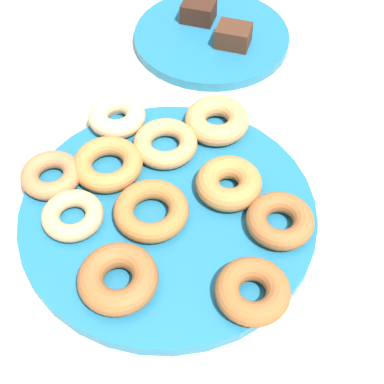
{
  "coord_description": "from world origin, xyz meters",
  "views": [
    {
      "loc": [
        0.42,
        0.01,
        0.57
      ],
      "look_at": [
        0.0,
        0.03,
        0.05
      ],
      "focal_mm": 52.18,
      "sensor_mm": 36.0,
      "label": 1
    }
  ],
  "objects_px": {
    "donut_10": "(73,215)",
    "brownie_near": "(199,11)",
    "donut_1": "(151,210)",
    "donut_3": "(118,278)",
    "donut_plate": "(168,212)",
    "brownie_far": "(234,36)",
    "donut_0": "(168,143)",
    "donut_8": "(217,120)",
    "donut_6": "(51,175)",
    "donut_2": "(229,183)",
    "donut_4": "(108,164)",
    "donut_7": "(117,116)",
    "cake_plate": "(211,37)",
    "donut_9": "(253,291)",
    "donut_5": "(280,221)"
  },
  "relations": [
    {
      "from": "donut_10",
      "to": "brownie_near",
      "type": "height_order",
      "value": "brownie_near"
    },
    {
      "from": "donut_1",
      "to": "donut_3",
      "type": "xyz_separation_m",
      "value": [
        0.09,
        -0.04,
        0.0
      ]
    },
    {
      "from": "donut_plate",
      "to": "brownie_near",
      "type": "height_order",
      "value": "brownie_near"
    },
    {
      "from": "donut_3",
      "to": "brownie_far",
      "type": "distance_m",
      "value": 0.46
    },
    {
      "from": "donut_0",
      "to": "donut_3",
      "type": "bearing_deg",
      "value": -16.66
    },
    {
      "from": "donut_8",
      "to": "donut_10",
      "type": "height_order",
      "value": "donut_8"
    },
    {
      "from": "brownie_near",
      "to": "brownie_far",
      "type": "relative_size",
      "value": 1.0
    },
    {
      "from": "donut_0",
      "to": "donut_1",
      "type": "relative_size",
      "value": 0.94
    },
    {
      "from": "donut_3",
      "to": "donut_6",
      "type": "xyz_separation_m",
      "value": [
        -0.16,
        -0.09,
        -0.0
      ]
    },
    {
      "from": "donut_10",
      "to": "donut_2",
      "type": "bearing_deg",
      "value": 100.67
    },
    {
      "from": "donut_4",
      "to": "donut_0",
      "type": "bearing_deg",
      "value": 112.78
    },
    {
      "from": "donut_1",
      "to": "donut_7",
      "type": "height_order",
      "value": "donut_7"
    },
    {
      "from": "donut_plate",
      "to": "donut_3",
      "type": "height_order",
      "value": "donut_3"
    },
    {
      "from": "cake_plate",
      "to": "donut_8",
      "type": "bearing_deg",
      "value": -2.72
    },
    {
      "from": "donut_2",
      "to": "donut_9",
      "type": "relative_size",
      "value": 1.01
    },
    {
      "from": "donut_plate",
      "to": "brownie_near",
      "type": "xyz_separation_m",
      "value": [
        -0.39,
        0.06,
        0.02
      ]
    },
    {
      "from": "donut_7",
      "to": "donut_8",
      "type": "height_order",
      "value": "donut_8"
    },
    {
      "from": "donut_5",
      "to": "cake_plate",
      "type": "relative_size",
      "value": 0.32
    },
    {
      "from": "donut_0",
      "to": "brownie_far",
      "type": "xyz_separation_m",
      "value": [
        -0.23,
        0.11,
        0.0
      ]
    },
    {
      "from": "donut_9",
      "to": "donut_3",
      "type": "bearing_deg",
      "value": -99.04
    },
    {
      "from": "donut_5",
      "to": "donut_10",
      "type": "xyz_separation_m",
      "value": [
        -0.02,
        -0.25,
        -0.0
      ]
    },
    {
      "from": "donut_plate",
      "to": "donut_8",
      "type": "xyz_separation_m",
      "value": [
        -0.14,
        0.07,
        0.02
      ]
    },
    {
      "from": "donut_4",
      "to": "donut_6",
      "type": "relative_size",
      "value": 1.18
    },
    {
      "from": "donut_10",
      "to": "donut_7",
      "type": "bearing_deg",
      "value": 163.61
    },
    {
      "from": "donut_1",
      "to": "donut_8",
      "type": "distance_m",
      "value": 0.17
    },
    {
      "from": "donut_plate",
      "to": "donut_1",
      "type": "height_order",
      "value": "donut_1"
    },
    {
      "from": "donut_plate",
      "to": "donut_7",
      "type": "height_order",
      "value": "donut_7"
    },
    {
      "from": "donut_1",
      "to": "donut_2",
      "type": "xyz_separation_m",
      "value": [
        -0.04,
        0.1,
        0.0
      ]
    },
    {
      "from": "donut_8",
      "to": "donut_9",
      "type": "bearing_deg",
      "value": 3.57
    },
    {
      "from": "donut_2",
      "to": "donut_8",
      "type": "height_order",
      "value": "same"
    },
    {
      "from": "donut_8",
      "to": "donut_7",
      "type": "bearing_deg",
      "value": -97.05
    },
    {
      "from": "donut_9",
      "to": "brownie_near",
      "type": "distance_m",
      "value": 0.52
    },
    {
      "from": "donut_3",
      "to": "donut_5",
      "type": "bearing_deg",
      "value": 109.85
    },
    {
      "from": "donut_0",
      "to": "cake_plate",
      "type": "distance_m",
      "value": 0.27
    },
    {
      "from": "donut_2",
      "to": "donut_1",
      "type": "bearing_deg",
      "value": -70.12
    },
    {
      "from": "donut_2",
      "to": "donut_3",
      "type": "xyz_separation_m",
      "value": [
        0.13,
        -0.13,
        -0.0
      ]
    },
    {
      "from": "donut_plate",
      "to": "brownie_far",
      "type": "xyz_separation_m",
      "value": [
        -0.32,
        0.11,
        0.02
      ]
    },
    {
      "from": "donut_10",
      "to": "donut_plate",
      "type": "bearing_deg",
      "value": 96.34
    },
    {
      "from": "donut_0",
      "to": "donut_6",
      "type": "relative_size",
      "value": 1.11
    },
    {
      "from": "donut_plate",
      "to": "donut_10",
      "type": "relative_size",
      "value": 4.93
    },
    {
      "from": "donut_plate",
      "to": "donut_2",
      "type": "relative_size",
      "value": 4.41
    },
    {
      "from": "donut_5",
      "to": "brownie_far",
      "type": "xyz_separation_m",
      "value": [
        -0.36,
        -0.02,
        0.0
      ]
    },
    {
      "from": "donut_plate",
      "to": "donut_1",
      "type": "xyz_separation_m",
      "value": [
        0.01,
        -0.02,
        0.02
      ]
    },
    {
      "from": "donut_0",
      "to": "donut_9",
      "type": "xyz_separation_m",
      "value": [
        0.23,
        0.09,
        0.0
      ]
    },
    {
      "from": "donut_5",
      "to": "brownie_far",
      "type": "relative_size",
      "value": 1.56
    },
    {
      "from": "brownie_near",
      "to": "brownie_far",
      "type": "height_order",
      "value": "same"
    },
    {
      "from": "donut_5",
      "to": "donut_10",
      "type": "bearing_deg",
      "value": -95.3
    },
    {
      "from": "donut_plate",
      "to": "donut_10",
      "type": "xyz_separation_m",
      "value": [
        0.01,
        -0.11,
        0.02
      ]
    },
    {
      "from": "donut_8",
      "to": "donut_4",
      "type": "bearing_deg",
      "value": -64.45
    },
    {
      "from": "donut_2",
      "to": "donut_6",
      "type": "height_order",
      "value": "donut_2"
    }
  ]
}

